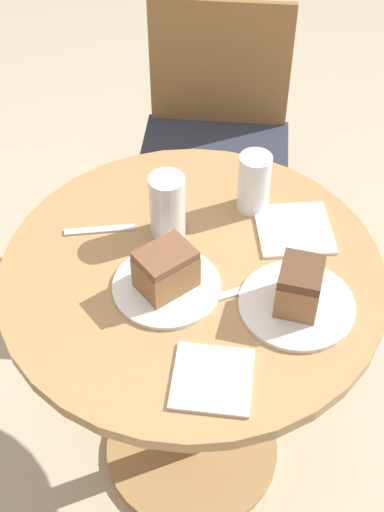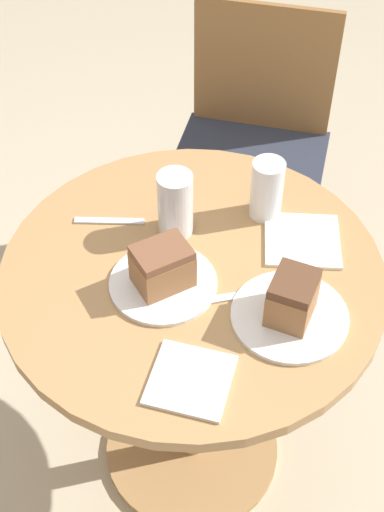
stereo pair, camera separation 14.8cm
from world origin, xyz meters
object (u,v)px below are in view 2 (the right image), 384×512
(plate_near, at_px, (163,283))
(plate_far, at_px, (290,316))
(glass_lemonade, at_px, (267,191))
(glass_water, at_px, (175,207))
(cake_slice_far, at_px, (292,298))
(chair, at_px, (251,149))
(cake_slice_near, at_px, (162,266))

(plate_near, bearing_deg, plate_far, 1.83)
(glass_lemonade, distance_m, glass_water, 0.21)
(plate_far, height_order, cake_slice_far, cake_slice_far)
(cake_slice_far, bearing_deg, glass_water, 153.17)
(plate_near, bearing_deg, chair, 94.02)
(plate_far, relative_size, cake_slice_far, 2.29)
(plate_near, xyz_separation_m, glass_water, (-0.04, 0.16, 0.06))
(plate_far, bearing_deg, cake_slice_near, -178.17)
(chair, bearing_deg, plate_near, -92.79)
(plate_near, relative_size, cake_slice_near, 1.59)
(chair, distance_m, plate_near, 0.91)
(plate_near, relative_size, plate_far, 0.95)
(cake_slice_near, bearing_deg, glass_water, 102.49)
(cake_slice_near, distance_m, glass_lemonade, 0.32)
(chair, xyz_separation_m, plate_near, (0.06, -0.86, 0.29))
(glass_lemonade, bearing_deg, plate_far, -64.12)
(glass_lemonade, relative_size, glass_water, 0.93)
(chair, distance_m, cake_slice_near, 0.93)
(plate_far, xyz_separation_m, cake_slice_near, (-0.27, -0.01, 0.05))
(plate_near, xyz_separation_m, plate_far, (0.27, 0.01, 0.00))
(plate_near, height_order, glass_lemonade, glass_lemonade)
(plate_far, distance_m, glass_water, 0.35)
(plate_far, xyz_separation_m, cake_slice_far, (0.00, -0.00, 0.06))
(chair, relative_size, glass_water, 5.82)
(chair, bearing_deg, cake_slice_far, -75.77)
(glass_water, bearing_deg, chair, 92.02)
(cake_slice_near, xyz_separation_m, glass_lemonade, (0.13, 0.29, 0.01))
(cake_slice_near, height_order, glass_lemonade, glass_lemonade)
(glass_water, bearing_deg, plate_far, -26.83)
(glass_water, bearing_deg, cake_slice_far, -26.83)
(cake_slice_far, bearing_deg, chair, 111.04)
(plate_near, height_order, cake_slice_near, cake_slice_near)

